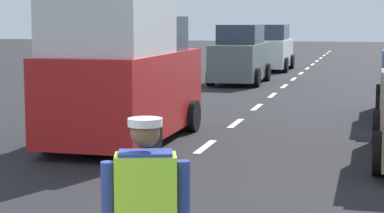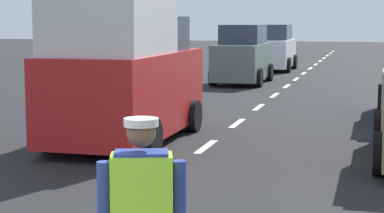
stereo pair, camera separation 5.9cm
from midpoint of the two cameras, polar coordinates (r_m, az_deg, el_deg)
ground_plane at (r=24.97m, az=7.65°, el=1.73°), size 96.00×96.00×0.00m
lane_center_line at (r=29.13m, az=8.66°, el=2.51°), size 0.14×46.40×0.01m
delivery_truck at (r=13.27m, az=-5.97°, el=3.85°), size 2.16×4.60×3.54m
car_oncoming_third at (r=32.24m, az=6.47°, el=4.74°), size 1.91×3.91×2.11m
car_oncoming_second at (r=25.63m, az=3.94°, el=4.17°), size 1.87×4.04×2.17m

